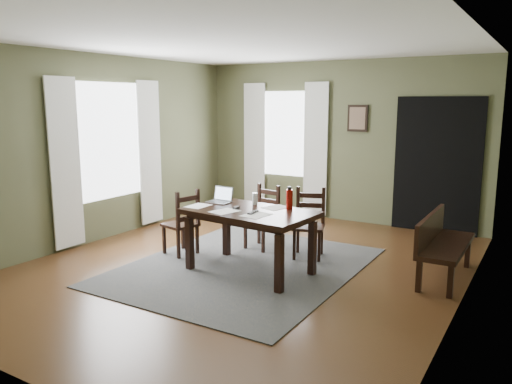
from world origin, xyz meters
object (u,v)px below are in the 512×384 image
Objects in this scene: chair_back_left at (263,218)px; laptop at (221,198)px; chair_back_right at (309,224)px; dining_table at (250,218)px; bench at (440,241)px; chair_end at (182,223)px; water_bottle at (289,199)px.

chair_back_left is 0.86m from laptop.
chair_back_right is (0.72, -0.04, 0.01)m from chair_back_left.
dining_table is at bearing -61.62° from chair_back_left.
chair_back_right reaches higher than bench.
chair_end is 1.57m from water_bottle.
chair_back_right is at bearing 3.94° from chair_back_left.
laptop is (0.56, 0.09, 0.38)m from chair_end.
laptop is at bearing -175.54° from water_bottle.
laptop is (-2.55, -0.75, 0.37)m from bench.
bench is at bearing 18.26° from laptop.
water_bottle reaches higher than chair_back_right.
laptop is (-0.19, -0.74, 0.38)m from chair_back_left.
chair_back_left is (0.75, 0.84, -0.00)m from chair_end.
chair_end is at bearing 105.18° from bench.
laptop reaches higher than chair_end.
chair_back_right is 1.64m from bench.
dining_table is 5.33× the size of laptop.
bench is at bearing 22.75° from water_bottle.
laptop is (-0.91, -0.70, 0.37)m from chair_back_right.
water_bottle reaches higher than chair_end.
chair_back_left is 0.72m from chair_back_right.
water_bottle is at bearing 43.26° from dining_table.
water_bottle is (1.50, 0.17, 0.45)m from chair_end.
chair_end reaches higher than chair_back_left.
chair_back_left is at bearing 77.52° from laptop.
chair_back_left is at bearing 90.17° from bench.
bench is at bearing -16.24° from chair_back_right.
bench is 4.48× the size of laptop.
water_bottle is at bearing 6.35° from laptop.
dining_table is at bearing -128.18° from chair_back_right.
chair_back_right is (1.47, 0.80, 0.01)m from chair_end.
chair_end is at bearing -169.28° from chair_back_right.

